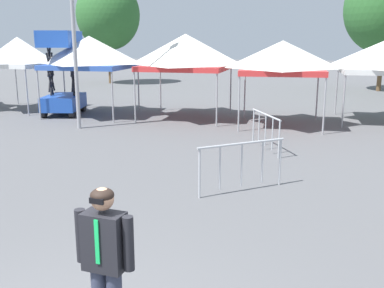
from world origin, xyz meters
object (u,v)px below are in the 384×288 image
canopy_tent_left_of_center (283,57)px  crowd_barrier_by_lift (266,125)px  canopy_tent_behind_left (18,52)px  canopy_tent_center (186,52)px  person_foreground (105,258)px  crowd_barrier_near_person (242,157)px  tree_behind_tents_right (108,15)px  canopy_tent_far_left (90,52)px  scissor_lift (63,89)px

canopy_tent_left_of_center → crowd_barrier_by_lift: size_ratio=1.67×
canopy_tent_behind_left → canopy_tent_left_of_center: bearing=-5.9°
canopy_tent_left_of_center → canopy_tent_center: bearing=168.2°
canopy_tent_behind_left → person_foreground: (10.71, -14.44, -1.59)m
crowd_barrier_near_person → canopy_tent_center: bearing=111.6°
tree_behind_tents_right → canopy_tent_left_of_center: bearing=-47.2°
person_foreground → crowd_barrier_near_person: bearing=82.6°
canopy_tent_far_left → crowd_barrier_by_lift: size_ratio=1.78×
canopy_tent_behind_left → scissor_lift: scissor_lift is taller
canopy_tent_far_left → crowd_barrier_near_person: canopy_tent_far_left is taller
crowd_barrier_near_person → canopy_tent_far_left: bearing=131.7°
canopy_tent_far_left → crowd_barrier_near_person: (7.55, -8.47, -1.90)m
canopy_tent_center → tree_behind_tents_right: 16.27m
canopy_tent_behind_left → tree_behind_tents_right: 13.11m
canopy_tent_behind_left → tree_behind_tents_right: tree_behind_tents_right is taller
canopy_tent_left_of_center → person_foreground: 13.35m
canopy_tent_behind_left → canopy_tent_left_of_center: 11.90m
canopy_tent_far_left → canopy_tent_center: size_ratio=1.00×
tree_behind_tents_right → canopy_tent_center: bearing=-55.4°
canopy_tent_far_left → canopy_tent_center: bearing=3.3°
canopy_tent_behind_left → canopy_tent_center: size_ratio=0.97×
canopy_tent_behind_left → canopy_tent_left_of_center: canopy_tent_behind_left is taller
canopy_tent_behind_left → canopy_tent_left_of_center: size_ratio=1.03×
scissor_lift → crowd_barrier_near_person: scissor_lift is taller
canopy_tent_center → crowd_barrier_near_person: canopy_tent_center is taller
canopy_tent_center → crowd_barrier_by_lift: bearing=-52.9°
canopy_tent_left_of_center → crowd_barrier_by_lift: 4.41m
canopy_tent_far_left → scissor_lift: (-1.23, -0.22, -1.55)m
tree_behind_tents_right → crowd_barrier_by_lift: size_ratio=3.90×
canopy_tent_center → crowd_barrier_by_lift: size_ratio=1.79×
canopy_tent_center → scissor_lift: bearing=-175.1°
person_foreground → canopy_tent_left_of_center: bearing=85.1°
canopy_tent_far_left → canopy_tent_left_of_center: canopy_tent_far_left is taller
canopy_tent_center → canopy_tent_left_of_center: (3.89, -0.81, -0.15)m
canopy_tent_center → crowd_barrier_near_person: bearing=-68.4°
canopy_tent_far_left → crowd_barrier_near_person: 11.50m
tree_behind_tents_right → crowd_barrier_by_lift: tree_behind_tents_right is taller
canopy_tent_center → canopy_tent_left_of_center: bearing=-11.8°
canopy_tent_behind_left → canopy_tent_far_left: canopy_tent_far_left is taller
crowd_barrier_by_lift → tree_behind_tents_right: bearing=125.3°
canopy_tent_center → person_foreground: (2.76, -14.03, -1.65)m
person_foreground → tree_behind_tents_right: size_ratio=0.24×
scissor_lift → person_foreground: scissor_lift is taller
crowd_barrier_by_lift → crowd_barrier_near_person: bearing=-93.0°
tree_behind_tents_right → scissor_lift: bearing=-74.4°
canopy_tent_far_left → canopy_tent_center: 4.10m
canopy_tent_behind_left → crowd_barrier_near_person: canopy_tent_behind_left is taller
person_foreground → crowd_barrier_near_person: 5.38m
canopy_tent_center → crowd_barrier_by_lift: 6.36m
canopy_tent_behind_left → person_foreground: canopy_tent_behind_left is taller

